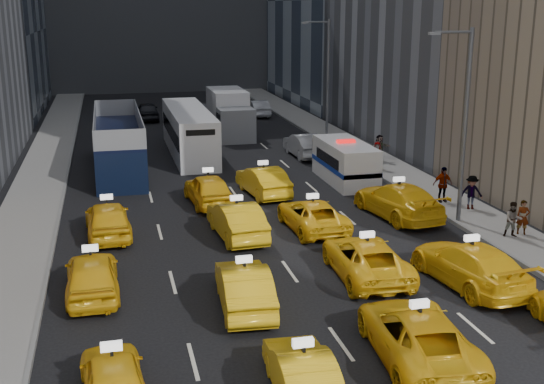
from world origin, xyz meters
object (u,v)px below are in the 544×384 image
(double_decker, at_px, (118,142))
(pedestrian_0, at_px, (523,217))
(nypd_van, at_px, (345,163))
(box_truck, at_px, (230,114))
(city_bus, at_px, (189,132))

(double_decker, xyz_separation_m, pedestrian_0, (16.96, -17.22, -0.85))
(nypd_van, distance_m, pedestrian_0, 11.99)
(nypd_van, xyz_separation_m, double_decker, (-12.67, 6.03, 0.64))
(box_truck, bearing_deg, city_bus, -114.68)
(nypd_van, xyz_separation_m, city_bus, (-7.87, 9.80, 0.42))
(nypd_van, distance_m, city_bus, 12.57)
(nypd_van, height_order, city_bus, city_bus)
(double_decker, bearing_deg, nypd_van, -24.33)
(city_bus, height_order, pedestrian_0, city_bus)
(nypd_van, bearing_deg, double_decker, 160.66)
(nypd_van, xyz_separation_m, pedestrian_0, (4.29, -11.19, -0.21))
(pedestrian_0, bearing_deg, city_bus, 142.90)
(nypd_van, bearing_deg, box_truck, 109.71)
(city_bus, bearing_deg, nypd_van, -48.85)
(double_decker, distance_m, box_truck, 13.37)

